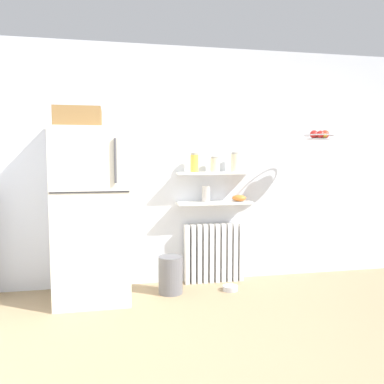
# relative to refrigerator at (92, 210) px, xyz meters

# --- Properties ---
(ground_plane) EXTENTS (7.04, 7.04, 0.00)m
(ground_plane) POSITION_rel_refrigerator_xyz_m (1.17, -1.15, -0.88)
(ground_plane) COLOR #9E8460
(back_wall) EXTENTS (7.04, 0.10, 2.60)m
(back_wall) POSITION_rel_refrigerator_xyz_m (1.17, 0.40, 0.42)
(back_wall) COLOR silver
(back_wall) RESTS_ON ground_plane
(refrigerator) EXTENTS (0.71, 0.74, 1.87)m
(refrigerator) POSITION_rel_refrigerator_xyz_m (0.00, 0.00, 0.00)
(refrigerator) COLOR silver
(refrigerator) RESTS_ON ground_plane
(radiator) EXTENTS (0.67, 0.12, 0.66)m
(radiator) POSITION_rel_refrigerator_xyz_m (1.31, 0.27, -0.55)
(radiator) COLOR white
(radiator) RESTS_ON ground_plane
(wall_shelf_lower) EXTENTS (0.83, 0.22, 0.02)m
(wall_shelf_lower) POSITION_rel_refrigerator_xyz_m (1.31, 0.24, 0.02)
(wall_shelf_lower) COLOR white
(wall_shelf_upper) EXTENTS (0.83, 0.22, 0.02)m
(wall_shelf_upper) POSITION_rel_refrigerator_xyz_m (1.31, 0.24, 0.35)
(wall_shelf_upper) COLOR white
(storage_jar_0) EXTENTS (0.09, 0.09, 0.21)m
(storage_jar_0) POSITION_rel_refrigerator_xyz_m (1.08, 0.24, 0.46)
(storage_jar_0) COLOR yellow
(storage_jar_0) RESTS_ON wall_shelf_upper
(storage_jar_1) EXTENTS (0.10, 0.10, 0.17)m
(storage_jar_1) POSITION_rel_refrigerator_xyz_m (1.31, 0.24, 0.44)
(storage_jar_1) COLOR beige
(storage_jar_1) RESTS_ON wall_shelf_upper
(storage_jar_2) EXTENTS (0.10, 0.10, 0.21)m
(storage_jar_2) POSITION_rel_refrigerator_xyz_m (1.54, 0.24, 0.46)
(storage_jar_2) COLOR beige
(storage_jar_2) RESTS_ON wall_shelf_upper
(vase) EXTENTS (0.09, 0.09, 0.18)m
(vase) POSITION_rel_refrigerator_xyz_m (1.21, 0.24, 0.12)
(vase) COLOR #B2ADA8
(vase) RESTS_ON wall_shelf_lower
(shelf_bowl) EXTENTS (0.16, 0.16, 0.07)m
(shelf_bowl) POSITION_rel_refrigerator_xyz_m (1.59, 0.24, 0.06)
(shelf_bowl) COLOR orange
(shelf_bowl) RESTS_ON wall_shelf_lower
(trash_bin) EXTENTS (0.25, 0.25, 0.38)m
(trash_bin) POSITION_rel_refrigerator_xyz_m (0.78, -0.01, -0.69)
(trash_bin) COLOR slate
(trash_bin) RESTS_ON ground_plane
(pet_food_bowl) EXTENTS (0.16, 0.16, 0.05)m
(pet_food_bowl) POSITION_rel_refrigerator_xyz_m (1.41, -0.06, -0.86)
(pet_food_bowl) COLOR #B7B7BC
(pet_food_bowl) RESTS_ON ground_plane
(hanging_fruit_basket) EXTENTS (0.32, 0.32, 0.10)m
(hanging_fruit_basket) POSITION_rel_refrigerator_xyz_m (2.40, -0.04, 0.75)
(hanging_fruit_basket) COLOR #B2B2B7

